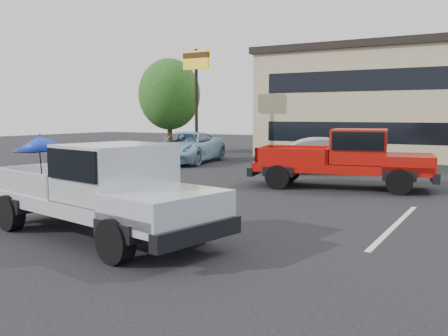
{
  "coord_description": "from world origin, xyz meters",
  "views": [
    {
      "loc": [
        5.08,
        -9.26,
        2.43
      ],
      "look_at": [
        -0.16,
        -0.11,
        1.3
      ],
      "focal_mm": 40.0,
      "sensor_mm": 36.0,
      "label": 1
    }
  ],
  "objects_px": {
    "red_pickup": "(354,156)",
    "silver_sedan": "(330,155)",
    "tree_left": "(169,94)",
    "blue_suv": "(187,147)",
    "motel_sign": "(196,74)",
    "silver_pickup": "(108,186)"
  },
  "relations": [
    {
      "from": "red_pickup",
      "to": "silver_sedan",
      "type": "relative_size",
      "value": 1.39
    },
    {
      "from": "tree_left",
      "to": "red_pickup",
      "type": "bearing_deg",
      "value": -34.12
    },
    {
      "from": "tree_left",
      "to": "blue_suv",
      "type": "relative_size",
      "value": 1.07
    },
    {
      "from": "motel_sign",
      "to": "tree_left",
      "type": "distance_m",
      "value": 5.08
    },
    {
      "from": "motel_sign",
      "to": "blue_suv",
      "type": "relative_size",
      "value": 1.07
    },
    {
      "from": "tree_left",
      "to": "blue_suv",
      "type": "distance_m",
      "value": 7.78
    },
    {
      "from": "silver_sedan",
      "to": "blue_suv",
      "type": "relative_size",
      "value": 0.79
    },
    {
      "from": "silver_sedan",
      "to": "red_pickup",
      "type": "bearing_deg",
      "value": -176.51
    },
    {
      "from": "red_pickup",
      "to": "silver_sedan",
      "type": "bearing_deg",
      "value": 106.44
    },
    {
      "from": "blue_suv",
      "to": "silver_sedan",
      "type": "bearing_deg",
      "value": -17.1
    },
    {
      "from": "silver_sedan",
      "to": "blue_suv",
      "type": "xyz_separation_m",
      "value": [
        -7.71,
        0.72,
        0.05
      ]
    },
    {
      "from": "red_pickup",
      "to": "motel_sign",
      "type": "bearing_deg",
      "value": 135.67
    },
    {
      "from": "motel_sign",
      "to": "tree_left",
      "type": "xyz_separation_m",
      "value": [
        -4.0,
        3.0,
        -0.92
      ]
    },
    {
      "from": "red_pickup",
      "to": "blue_suv",
      "type": "bearing_deg",
      "value": 143.34
    },
    {
      "from": "motel_sign",
      "to": "silver_pickup",
      "type": "bearing_deg",
      "value": -62.52
    },
    {
      "from": "motel_sign",
      "to": "silver_sedan",
      "type": "bearing_deg",
      "value": -19.31
    },
    {
      "from": "motel_sign",
      "to": "silver_sedan",
      "type": "height_order",
      "value": "motel_sign"
    },
    {
      "from": "silver_sedan",
      "to": "tree_left",
      "type": "bearing_deg",
      "value": 40.23
    },
    {
      "from": "motel_sign",
      "to": "red_pickup",
      "type": "distance_m",
      "value": 13.2
    },
    {
      "from": "tree_left",
      "to": "silver_pickup",
      "type": "distance_m",
      "value": 22.89
    },
    {
      "from": "tree_left",
      "to": "silver_pickup",
      "type": "height_order",
      "value": "tree_left"
    },
    {
      "from": "silver_pickup",
      "to": "blue_suv",
      "type": "distance_m",
      "value": 15.68
    }
  ]
}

